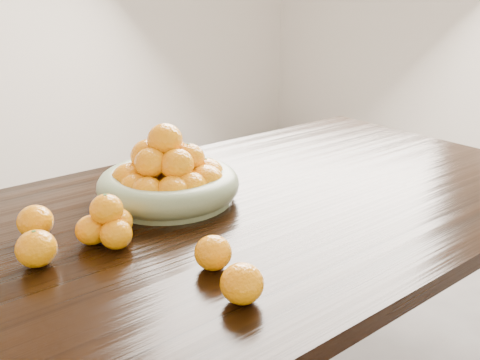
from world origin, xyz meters
TOP-DOWN VIEW (x-y plane):
  - dining_table at (0.00, 0.00)m, footprint 2.00×1.00m
  - fruit_bowl at (-0.05, 0.15)m, footprint 0.36×0.36m
  - orange_pyramid at (-0.28, 0.02)m, footprint 0.13×0.12m
  - loose_orange_0 at (-0.44, 0.02)m, footprint 0.08×0.08m
  - loose_orange_1 at (-0.21, -0.33)m, footprint 0.08×0.08m
  - loose_orange_2 at (-0.18, -0.21)m, footprint 0.07×0.07m
  - loose_orange_3 at (-0.39, 0.15)m, footprint 0.08×0.08m

SIDE VIEW (x-z plane):
  - dining_table at x=0.00m, z-range 0.29..1.04m
  - loose_orange_2 at x=-0.18m, z-range 0.75..0.82m
  - loose_orange_1 at x=-0.21m, z-range 0.75..0.82m
  - loose_orange_3 at x=-0.39m, z-range 0.75..0.82m
  - loose_orange_0 at x=-0.44m, z-range 0.75..0.82m
  - orange_pyramid at x=-0.28m, z-range 0.74..0.85m
  - fruit_bowl at x=-0.05m, z-range 0.71..0.91m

